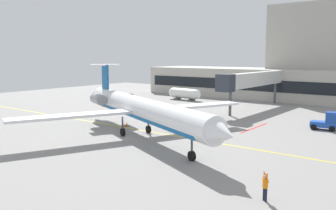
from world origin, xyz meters
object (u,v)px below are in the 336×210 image
Objects in this scene: marshaller at (265,186)px; regional_jet at (139,108)px; pushback_tractor at (326,122)px; fuel_tank at (184,93)px; baggage_tug at (110,100)px.

regional_jet is at bearing 154.81° from marshaller.
fuel_tank is (-31.94, 14.32, 0.35)m from pushback_tractor.
marshaller is at bearing -49.31° from fuel_tank.
regional_jet is 21.27m from marshaller.
regional_jet is at bearing -36.33° from baggage_tug.
regional_jet is 3.94× the size of fuel_tank.
fuel_tank reaches higher than baggage_tug.
fuel_tank is (-15.54, 31.32, -1.91)m from regional_jet.
pushback_tractor is at bearing 0.57° from baggage_tug.
baggage_tug is 1.24× the size of pushback_tractor.
regional_jet is 35.02m from fuel_tank.
pushback_tractor is at bearing 96.00° from marshaller.
fuel_tank is at bearing 64.41° from baggage_tug.
baggage_tug is 2.12× the size of marshaller.
regional_jet reaches higher than baggage_tug.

